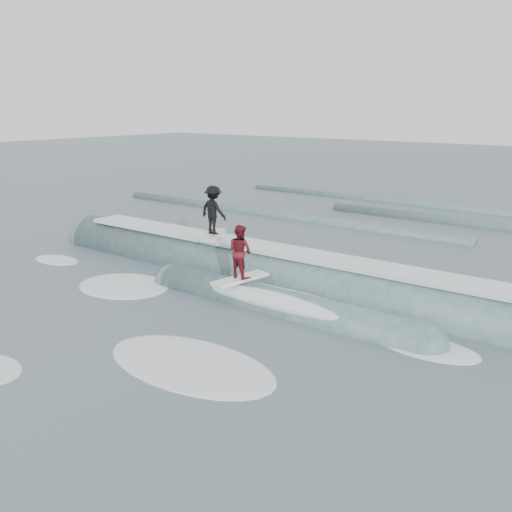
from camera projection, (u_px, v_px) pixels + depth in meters
The scene contains 6 objects.
ground at pixel (183, 317), 16.39m from camera, with size 160.00×160.00×0.00m, color #41555F.
breaking_wave at pixel (274, 284), 19.32m from camera, with size 22.05×3.91×2.26m.
surfer_black at pixel (213, 212), 20.86m from camera, with size 1.46×2.01×1.88m.
surfer_red at pixel (240, 255), 17.56m from camera, with size 0.88×2.06×1.77m.
whitewater at pixel (167, 326), 15.76m from camera, with size 17.01×9.17×0.10m.
far_swells at pixel (410, 220), 30.28m from camera, with size 34.83×8.65×0.80m.
Camera 1 is at (11.01, -10.95, 5.92)m, focal length 40.00 mm.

